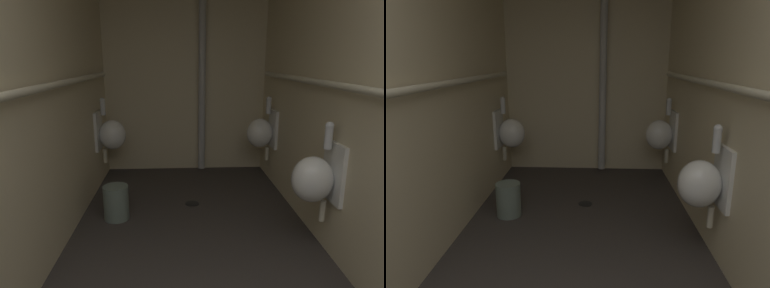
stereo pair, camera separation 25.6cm
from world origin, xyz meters
The scene contains 12 objects.
floor centered at (0.00, 2.11, -0.04)m, with size 2.17×4.33×0.08m, color #383330.
wall_left centered at (-1.05, 2.11, 1.27)m, with size 0.06×4.33×2.53m, color beige.
wall_right centered at (1.05, 2.11, 1.27)m, with size 0.06×4.33×2.53m, color beige.
wall_back centered at (0.00, 4.24, 1.27)m, with size 2.17×0.06×2.53m, color beige.
urinal_left_mid centered at (-0.88, 3.65, 0.61)m, with size 0.32×0.30×0.76m.
urinal_right_mid centered at (0.88, 2.11, 0.61)m, with size 0.32×0.30×0.76m.
urinal_right_far centered at (0.88, 3.66, 0.61)m, with size 0.32×0.30×0.76m.
supply_pipe_left centered at (-0.96, 2.10, 1.27)m, with size 0.06×3.57×0.06m.
supply_pipe_right centered at (0.96, 2.09, 1.27)m, with size 0.06×3.60×0.06m.
standpipe_back_wall centered at (0.21, 4.13, 1.27)m, with size 0.09×0.09×2.48m, color #B2B2B2.
floor_drain centered at (0.03, 3.05, 0.00)m, with size 0.14×0.14×0.01m, color black.
waste_bin centered at (-0.69, 2.76, 0.16)m, with size 0.23×0.23×0.32m, color slate.
Camera 1 is at (-0.14, -0.14, 1.46)m, focal length 31.51 mm.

